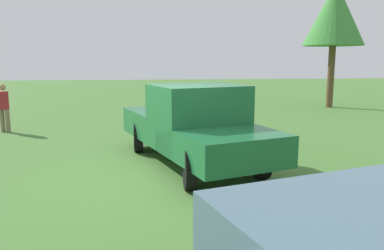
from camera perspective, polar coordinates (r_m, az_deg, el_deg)
The scene contains 5 objects.
ground_plane at distance 8.12m, azimuth -4.53°, elevation -7.15°, with size 80.00×80.00×0.00m, color #477533.
pickup_truck at distance 8.48m, azimuth 0.37°, elevation 0.23°, with size 5.39×3.35×1.83m.
person_bystander at distance 13.89m, azimuth -26.61°, elevation 2.67°, with size 0.40×0.40×1.60m.
tree_back_right at distance 20.54m, azimuth 20.78°, elevation 15.34°, with size 2.95×2.95×6.15m.
traffic_cone at distance 12.58m, azimuth 3.78°, elevation 0.19°, with size 0.32×0.32×0.55m, color orange.
Camera 1 is at (-7.77, 0.30, 2.35)m, focal length 35.21 mm.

